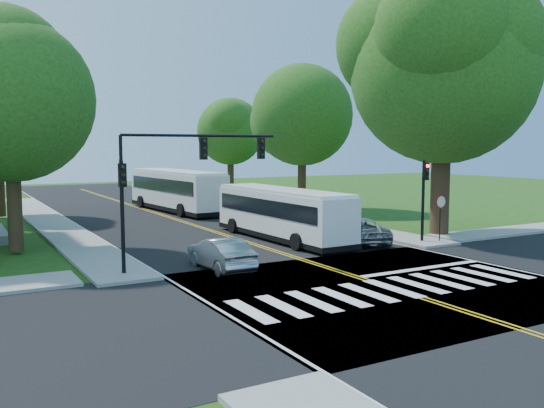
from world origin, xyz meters
TOP-DOWN VIEW (x-y plane):
  - ground at (0.00, 0.00)m, footprint 140.00×140.00m
  - road at (0.00, 18.00)m, footprint 14.00×96.00m
  - cross_road at (0.00, 0.00)m, footprint 60.00×12.00m
  - center_line at (0.00, 22.00)m, footprint 0.36×70.00m
  - edge_line_w at (-6.80, 22.00)m, footprint 0.12×70.00m
  - edge_line_e at (6.80, 22.00)m, footprint 0.12×70.00m
  - crosswalk at (0.00, -0.50)m, footprint 12.60×3.00m
  - stop_bar at (3.50, 1.60)m, footprint 6.60×0.40m
  - sidewalk_nw at (-8.30, 25.00)m, footprint 2.60×40.00m
  - sidewalk_ne at (8.30, 25.00)m, footprint 2.60×40.00m
  - tree_ne_big at (11.00, 8.00)m, footprint 10.80×10.80m
  - tree_west_near at (-11.50, 14.00)m, footprint 8.00×8.00m
  - tree_east_mid at (11.50, 24.00)m, footprint 8.40×8.40m
  - tree_east_far at (12.50, 40.00)m, footprint 7.20×7.20m
  - signal_nw at (-5.86, 6.43)m, footprint 7.15×0.46m
  - signal_ne at (8.20, 6.44)m, footprint 0.30×0.46m
  - stop_sign at (9.00, 5.98)m, footprint 0.76×0.08m
  - bus_lead at (2.12, 11.38)m, footprint 2.98×11.26m
  - bus_follow at (1.89, 27.94)m, footprint 3.87×13.06m
  - hatchback at (-4.24, 5.71)m, footprint 1.52×4.23m
  - suv at (5.03, 8.23)m, footprint 3.73×5.56m
  - dark_sedan at (5.46, 14.12)m, footprint 2.41×4.26m

SIDE VIEW (x-z plane):
  - ground at x=0.00m, z-range 0.00..0.00m
  - road at x=0.00m, z-range 0.00..0.01m
  - cross_road at x=0.00m, z-range 0.00..0.01m
  - center_line at x=0.00m, z-range 0.01..0.02m
  - edge_line_w at x=-6.80m, z-range 0.01..0.02m
  - edge_line_e at x=6.80m, z-range 0.01..0.02m
  - crosswalk at x=0.00m, z-range 0.01..0.02m
  - stop_bar at x=3.50m, z-range 0.01..0.02m
  - sidewalk_nw at x=-8.30m, z-range 0.00..0.15m
  - sidewalk_ne at x=8.30m, z-range 0.00..0.15m
  - dark_sedan at x=5.46m, z-range 0.01..1.18m
  - hatchback at x=-4.24m, z-range 0.01..1.40m
  - suv at x=5.03m, z-range 0.01..1.43m
  - bus_lead at x=2.12m, z-range 0.09..2.98m
  - bus_follow at x=1.89m, z-range 0.10..3.44m
  - stop_sign at x=9.00m, z-range 0.77..3.30m
  - signal_ne at x=8.20m, z-range 0.76..5.16m
  - signal_nw at x=-5.86m, z-range 1.55..7.21m
  - tree_east_far at x=12.50m, z-range 1.69..12.03m
  - tree_west_near at x=-11.50m, z-range 1.83..13.23m
  - tree_east_mid at x=11.50m, z-range 1.89..13.82m
  - tree_ne_big at x=11.00m, z-range 2.17..17.08m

